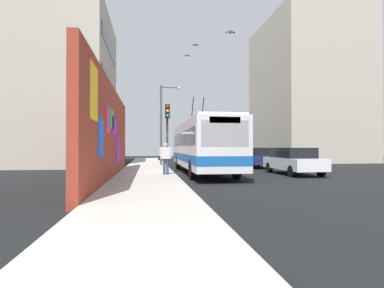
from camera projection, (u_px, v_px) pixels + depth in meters
The scene contains 13 objects.
ground_plane at pixel (173, 173), 19.00m from camera, with size 80.00×80.00×0.00m, color black.
sidewalk_slab at pixel (147, 173), 18.78m from camera, with size 48.00×3.20×0.15m, color #ADA8A0.
graffiti_wall at pixel (110, 133), 15.25m from camera, with size 15.34×0.32×4.59m.
building_far_left at pixel (62, 89), 27.88m from camera, with size 11.76×8.31×13.67m.
building_far_right at pixel (306, 91), 36.71m from camera, with size 12.67×9.80×16.50m.
city_bus at pixel (202, 145), 19.30m from camera, with size 12.05×2.53×4.94m.
parked_car_white at pixel (293, 160), 18.34m from camera, with size 4.76×1.91×1.58m.
parked_car_navy at pixel (256, 157), 24.75m from camera, with size 4.85×1.88×1.58m.
parked_car_black at pixel (237, 155), 30.02m from camera, with size 4.75×1.78×1.58m.
pedestrian_at_curb at pixel (166, 156), 16.58m from camera, with size 0.23×0.75×1.69m.
traffic_light at pixel (167, 126), 18.85m from camera, with size 0.49×0.28×4.09m.
street_lamp at pixel (163, 119), 26.00m from camera, with size 0.44×1.74×6.67m.
flying_pigeons at pixel (201, 46), 21.95m from camera, with size 8.43×2.12×2.09m.
Camera 1 is at (-19.00, 1.47, 1.59)m, focal length 28.97 mm.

